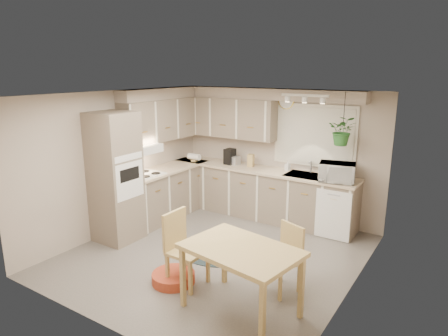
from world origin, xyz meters
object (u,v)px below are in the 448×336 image
Objects in this scene: chair_back at (281,259)px; pet_bed at (173,278)px; dining_table at (241,280)px; chair_left at (187,250)px; braided_rug at (215,254)px; microwave at (337,170)px.

chair_back reaches higher than pet_bed.
chair_left is (-0.88, 0.15, 0.09)m from dining_table.
dining_table reaches higher than braided_rug.
chair_back is 2.20m from microwave.
chair_left reaches higher than chair_back.
dining_table is 1.19× the size of braided_rug.
braided_rug is 1.89× the size of microwave.
microwave is at bearing 64.56° from pet_bed.
microwave is (0.20, 2.75, 0.73)m from dining_table.
pet_bed is at bearing -90.43° from braided_rug.
chair_left is 1.03m from braided_rug.
microwave is (1.27, 2.67, 1.07)m from pet_bed.
chair_back is at bearing 115.83° from chair_left.
chair_back is 1.39m from braided_rug.
pet_bed is at bearing 45.52° from chair_back.
chair_left is at bearing 20.68° from pet_bed.
chair_left reaches higher than pet_bed.
chair_left is 0.91× the size of braided_rug.
chair_back is (0.20, 0.66, 0.03)m from dining_table.
microwave is (1.26, 1.71, 1.13)m from braided_rug.
braided_rug is (-1.26, 0.38, -0.42)m from chair_back.
microwave reaches higher than pet_bed.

